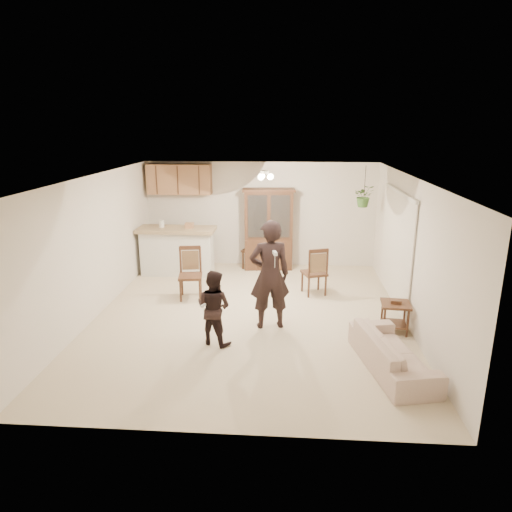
# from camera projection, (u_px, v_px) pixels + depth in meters

# --- Properties ---
(floor) EXTENTS (6.50, 6.50, 0.00)m
(floor) POSITION_uv_depth(u_px,v_px,m) (249.00, 317.00, 8.23)
(floor) COLOR #C5B295
(floor) RESTS_ON ground
(ceiling) EXTENTS (5.50, 6.50, 0.02)m
(ceiling) POSITION_uv_depth(u_px,v_px,m) (248.00, 177.00, 7.53)
(ceiling) COLOR white
(ceiling) RESTS_ON wall_back
(wall_back) EXTENTS (5.50, 0.02, 2.50)m
(wall_back) POSITION_uv_depth(u_px,v_px,m) (260.00, 214.00, 10.99)
(wall_back) COLOR silver
(wall_back) RESTS_ON ground
(wall_front) EXTENTS (5.50, 0.02, 2.50)m
(wall_front) POSITION_uv_depth(u_px,v_px,m) (222.00, 332.00, 4.76)
(wall_front) COLOR silver
(wall_front) RESTS_ON ground
(wall_left) EXTENTS (0.02, 6.50, 2.50)m
(wall_left) POSITION_uv_depth(u_px,v_px,m) (94.00, 247.00, 8.07)
(wall_left) COLOR silver
(wall_left) RESTS_ON ground
(wall_right) EXTENTS (0.02, 6.50, 2.50)m
(wall_right) POSITION_uv_depth(u_px,v_px,m) (411.00, 253.00, 7.69)
(wall_right) COLOR silver
(wall_right) RESTS_ON ground
(breakfast_bar) EXTENTS (1.60, 0.55, 1.00)m
(breakfast_bar) POSITION_uv_depth(u_px,v_px,m) (178.00, 253.00, 10.47)
(breakfast_bar) COLOR silver
(breakfast_bar) RESTS_ON floor
(bar_top) EXTENTS (1.75, 0.70, 0.08)m
(bar_top) POSITION_uv_depth(u_px,v_px,m) (176.00, 230.00, 10.31)
(bar_top) COLOR tan
(bar_top) RESTS_ON breakfast_bar
(upper_cabinets) EXTENTS (1.50, 0.34, 0.70)m
(upper_cabinets) POSITION_uv_depth(u_px,v_px,m) (179.00, 179.00, 10.71)
(upper_cabinets) COLOR #966141
(upper_cabinets) RESTS_ON wall_back
(vertical_blinds) EXTENTS (0.06, 2.30, 2.10)m
(vertical_blinds) POSITION_uv_depth(u_px,v_px,m) (396.00, 248.00, 8.60)
(vertical_blinds) COLOR beige
(vertical_blinds) RESTS_ON wall_right
(ceiling_fixture) EXTENTS (0.36, 0.36, 0.20)m
(ceiling_fixture) POSITION_uv_depth(u_px,v_px,m) (264.00, 176.00, 8.70)
(ceiling_fixture) COLOR #FEEABF
(ceiling_fixture) RESTS_ON ceiling
(hanging_plant) EXTENTS (0.43, 0.37, 0.48)m
(hanging_plant) POSITION_uv_depth(u_px,v_px,m) (364.00, 196.00, 9.85)
(hanging_plant) COLOR #356127
(hanging_plant) RESTS_ON ceiling
(plant_cord) EXTENTS (0.01, 0.01, 0.65)m
(plant_cord) POSITION_uv_depth(u_px,v_px,m) (365.00, 181.00, 9.76)
(plant_cord) COLOR #29241E
(plant_cord) RESTS_ON ceiling
(sofa) EXTENTS (1.10, 1.98, 0.73)m
(sofa) POSITION_uv_depth(u_px,v_px,m) (393.00, 345.00, 6.38)
(sofa) COLOR beige
(sofa) RESTS_ON floor
(adult) EXTENTS (0.73, 0.57, 1.80)m
(adult) POSITION_uv_depth(u_px,v_px,m) (270.00, 277.00, 7.59)
(adult) COLOR black
(adult) RESTS_ON floor
(child) EXTENTS (0.81, 0.73, 1.35)m
(child) POSITION_uv_depth(u_px,v_px,m) (214.00, 303.00, 7.07)
(child) COLOR black
(child) RESTS_ON floor
(china_hutch) EXTENTS (1.25, 0.56, 1.91)m
(china_hutch) POSITION_uv_depth(u_px,v_px,m) (268.00, 230.00, 10.77)
(china_hutch) COLOR #351E13
(china_hutch) RESTS_ON floor
(side_table) EXTENTS (0.50, 0.50, 0.56)m
(side_table) POSITION_uv_depth(u_px,v_px,m) (395.00, 317.00, 7.57)
(side_table) COLOR #351E13
(side_table) RESTS_ON floor
(chair_bar) EXTENTS (0.52, 0.52, 1.03)m
(chair_bar) POSITION_uv_depth(u_px,v_px,m) (191.00, 284.00, 9.04)
(chair_bar) COLOR #351E13
(chair_bar) RESTS_ON floor
(chair_hutch_left) EXTENTS (0.57, 0.57, 1.00)m
(chair_hutch_left) POSITION_uv_depth(u_px,v_px,m) (253.00, 257.00, 10.96)
(chair_hutch_left) COLOR #351E13
(chair_hutch_left) RESTS_ON floor
(chair_hutch_right) EXTENTS (0.56, 0.56, 1.00)m
(chair_hutch_right) POSITION_uv_depth(u_px,v_px,m) (314.00, 281.00, 9.28)
(chair_hutch_right) COLOR #351E13
(chair_hutch_right) RESTS_ON floor
(controller_adult) EXTENTS (0.08, 0.17, 0.05)m
(controller_adult) POSITION_uv_depth(u_px,v_px,m) (275.00, 253.00, 7.03)
(controller_adult) COLOR white
(controller_adult) RESTS_ON adult
(controller_child) EXTENTS (0.07, 0.11, 0.03)m
(controller_child) POSITION_uv_depth(u_px,v_px,m) (203.00, 305.00, 6.81)
(controller_child) COLOR white
(controller_child) RESTS_ON child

